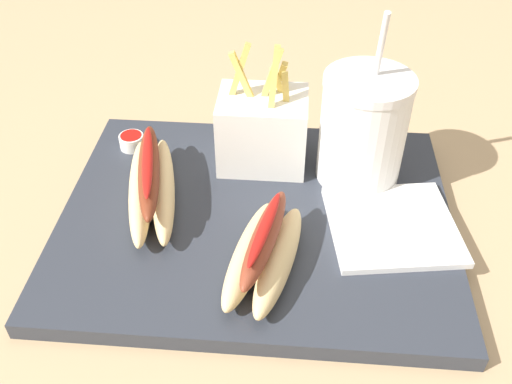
{
  "coord_description": "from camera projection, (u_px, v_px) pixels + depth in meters",
  "views": [
    {
      "loc": [
        0.04,
        -0.47,
        0.46
      ],
      "look_at": [
        0.0,
        0.0,
        0.05
      ],
      "focal_mm": 39.7,
      "sensor_mm": 36.0,
      "label": 1
    }
  ],
  "objects": [
    {
      "name": "ground_plane",
      "position": [
        256.0,
        231.0,
        0.66
      ],
      "size": [
        2.4,
        2.4,
        0.02
      ],
      "primitive_type": "cube",
      "color": "tan"
    },
    {
      "name": "food_tray",
      "position": [
        256.0,
        218.0,
        0.65
      ],
      "size": [
        0.44,
        0.35,
        0.02
      ],
      "primitive_type": "cube",
      "color": "#2D333D",
      "rests_on": "ground_plane"
    },
    {
      "name": "soda_cup",
      "position": [
        363.0,
        129.0,
        0.65
      ],
      "size": [
        0.1,
        0.1,
        0.21
      ],
      "color": "white",
      "rests_on": "food_tray"
    },
    {
      "name": "fries_basket",
      "position": [
        266.0,
        129.0,
        0.69
      ],
      "size": [
        0.11,
        0.09,
        0.16
      ],
      "color": "white",
      "rests_on": "food_tray"
    },
    {
      "name": "hot_dog_1",
      "position": [
        151.0,
        184.0,
        0.64
      ],
      "size": [
        0.09,
        0.19,
        0.06
      ],
      "color": "#E5C689",
      "rests_on": "food_tray"
    },
    {
      "name": "hot_dog_2",
      "position": [
        264.0,
        252.0,
        0.57
      ],
      "size": [
        0.09,
        0.16,
        0.06
      ],
      "color": "#E5C689",
      "rests_on": "food_tray"
    },
    {
      "name": "ketchup_cup_1",
      "position": [
        132.0,
        141.0,
        0.73
      ],
      "size": [
        0.03,
        0.03,
        0.02
      ],
      "color": "white",
      "rests_on": "food_tray"
    },
    {
      "name": "napkin_stack",
      "position": [
        392.0,
        225.0,
        0.62
      ],
      "size": [
        0.15,
        0.15,
        0.01
      ],
      "primitive_type": "cube",
      "rotation": [
        0.0,
        0.0,
        0.15
      ],
      "color": "white",
      "rests_on": "food_tray"
    }
  ]
}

